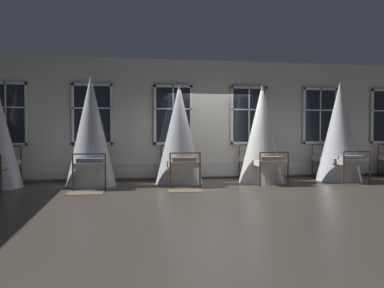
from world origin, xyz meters
The scene contains 9 objects.
ground centered at (0.00, 0.00, 0.00)m, with size 28.99×28.99×0.00m, color brown.
back_wall_with_windows centered at (0.00, 1.17, 1.74)m, with size 15.50×0.10×3.48m, color beige.
window_bank centered at (0.00, 1.05, 1.00)m, with size 12.54×0.10×2.66m.
cot_second centered at (-3.39, 0.01, 1.37)m, with size 1.26×1.87×2.83m.
cot_third centered at (-1.10, 0.07, 1.28)m, with size 1.26×1.87×2.65m.
cot_fourth centered at (1.17, -0.02, 1.30)m, with size 1.26×1.86×2.68m.
cot_fifth centered at (3.47, 0.00, 1.35)m, with size 1.26×1.86×2.80m.
rug_second centered at (-3.42, -1.28, 0.01)m, with size 0.80×0.56×0.01m, color #8E7A5B.
rug_third centered at (-1.14, -1.28, 0.01)m, with size 0.80×0.56×0.01m, color #8E7A5B.
Camera 1 is at (-2.59, -10.73, 1.39)m, focal length 38.32 mm.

